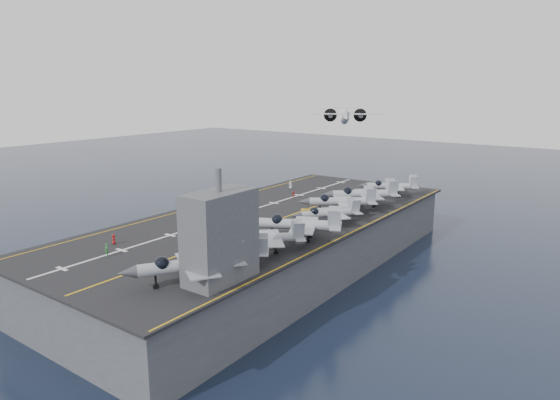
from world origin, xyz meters
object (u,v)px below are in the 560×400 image
Objects in this scene: island_superstructure at (220,226)px; tow_cart_a at (231,237)px; fighter_jet_0 at (190,263)px; transport_plane at (345,118)px.

island_superstructure is 18.70m from tow_cart_a.
fighter_jet_0 reaches higher than tow_cart_a.
fighter_jet_0 is 0.75× the size of transport_plane.
transport_plane is at bearing 108.09° from island_superstructure.
fighter_jet_0 is at bearing -127.48° from island_superstructure.
island_superstructure is 0.59× the size of transport_plane.
transport_plane is at bearing 103.48° from tow_cart_a.
island_superstructure is at bearing -52.75° from tow_cart_a.
island_superstructure is at bearing -71.91° from transport_plane.
fighter_jet_0 is 90.43m from transport_plane.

